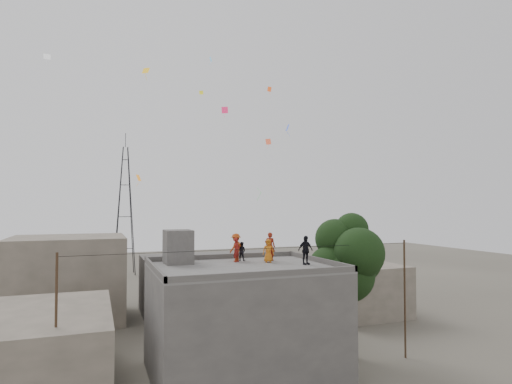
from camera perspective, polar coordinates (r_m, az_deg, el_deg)
ground at (r=26.22m, az=-1.84°, el=-23.21°), size 140.00×140.00×0.00m
main_building at (r=25.28m, az=-1.83°, el=-16.75°), size 10.00×8.00×6.10m
parapet at (r=24.66m, az=-1.82°, el=-9.55°), size 10.00×8.00×0.30m
stair_head_box at (r=26.28m, az=-10.35°, el=-7.18°), size 1.60×1.80×2.00m
neighbor_west at (r=26.43m, az=-27.98°, el=-18.23°), size 8.00×10.00×4.00m
neighbor_north at (r=39.07m, az=-5.75°, el=-12.30°), size 12.00×9.00×5.00m
neighbor_northwest at (r=39.66m, az=-23.84°, el=-10.52°), size 9.00×8.00×7.00m
neighbor_east at (r=40.37m, az=12.92°, el=-12.35°), size 7.00×8.00×4.40m
tree at (r=28.41m, az=12.16°, el=-8.80°), size 4.90×4.60×9.10m
utility_line at (r=24.12m, az=0.33°, el=-15.58°), size 20.12×0.62×7.40m
transmission_tower at (r=63.27m, az=-17.09°, el=-2.29°), size 2.97×2.97×20.01m
person_red_adult at (r=27.19m, az=1.87°, el=-7.27°), size 0.78×0.71×1.78m
person_orange_child at (r=26.36m, az=1.66°, el=-7.84°), size 0.80×0.66×1.41m
person_dark_child at (r=27.22m, az=-1.95°, el=-7.90°), size 0.73×0.71×1.18m
person_dark_adult at (r=25.50m, az=6.61°, el=-7.71°), size 1.04×0.55×1.69m
person_orange_adult at (r=26.90m, az=-2.70°, el=-7.38°), size 1.28×1.18×1.73m
person_red_child at (r=26.54m, az=-2.59°, el=-7.72°), size 0.63×0.63×1.49m
kites at (r=33.05m, az=-5.01°, el=9.77°), size 17.89×13.08×12.75m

